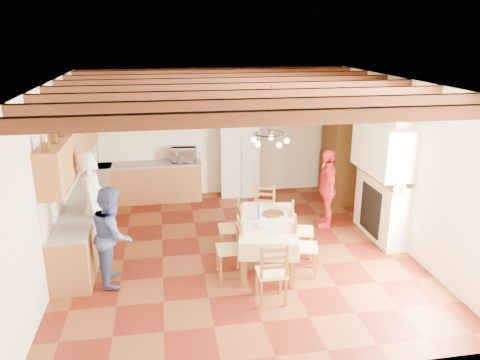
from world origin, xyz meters
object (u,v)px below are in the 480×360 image
Objects in this scene: chair_end_near at (271,271)px; person_man at (94,207)px; microwave at (184,155)px; person_woman_blue at (113,235)px; chair_right_near at (305,246)px; person_woman_red at (327,188)px; chair_right_far at (302,230)px; refrigerator at (239,157)px; hutch at (338,150)px; chair_left_far at (230,227)px; dining_table at (268,226)px; chair_left_near at (229,248)px; chair_end_far at (263,212)px.

person_man reaches higher than chair_end_near.
person_woman_blue is at bearing -104.67° from microwave.
chair_right_near is 1.00× the size of chair_end_near.
person_woman_blue reaches higher than microwave.
chair_right_near is 0.60× the size of person_woman_red.
chair_right_far is 1.61m from chair_end_near.
refrigerator is at bearing -138.73° from person_woman_red.
hutch is 2.41× the size of chair_end_near.
microwave reaches higher than chair_left_far.
dining_table is (-0.11, -3.63, -0.21)m from refrigerator.
person_woman_blue is at bearing -95.32° from chair_left_near.
refrigerator is 1.87× the size of chair_end_near.
chair_left_far is 1.00× the size of chair_end_far.
refrigerator is 1.87× the size of chair_right_near.
microwave reaches higher than dining_table.
chair_end_near is (0.49, -0.85, 0.00)m from chair_left_near.
hutch is 1.19× the size of person_man.
chair_right_far is at bearing -117.62° from hutch.
person_man reaches higher than microwave.
chair_left_far and chair_right_far have the same top height.
hutch is 3.75m from dining_table.
chair_right_far is at bearing 76.12° from chair_left_far.
microwave is at bearing -22.76° from person_woman_blue.
dining_table is at bearing 64.94° from chair_right_near.
hutch is 5.66m from person_man.
refrigerator is at bearing -37.63° from person_woman_blue.
hutch is at bearing -15.11° from chair_right_far.
chair_left_near is 1.44m from chair_right_far.
person_man reaches higher than chair_left_far.
chair_right_near is at bearing -104.11° from person_man.
person_woman_red reaches higher than chair_left_far.
person_woman_red reaches higher than chair_right_far.
dining_table is 0.72m from chair_right_far.
chair_end_near is 1.00× the size of chair_end_far.
refrigerator reaches higher than chair_left_near.
chair_right_far is 0.49× the size of person_man.
dining_table is 3.68m from microwave.
person_man is 1.25× the size of person_woman_blue.
refrigerator reaches higher than chair_left_far.
microwave reaches higher than chair_right_near.
chair_right_far is at bearing -26.56° from person_woman_red.
person_man is (-3.51, 0.40, 0.49)m from chair_right_far.
chair_left_far is 3.06m from microwave.
chair_left_far is (-0.56, 0.52, -0.21)m from dining_table.
person_man is (-2.29, 0.08, 0.49)m from chair_left_far.
refrigerator is 4.11m from chair_right_near.
microwave is at bearing 38.67° from chair_right_near.
hutch reaches higher than dining_table.
person_man reaches higher than chair_left_near.
chair_left_near is 2.79m from person_woman_red.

